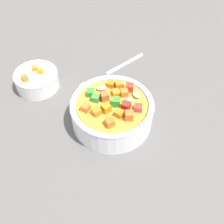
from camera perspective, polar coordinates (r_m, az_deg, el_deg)
name	(u,v)px	position (r cm, az deg, el deg)	size (l,w,h in cm)	color
ground_plane	(112,124)	(52.30, 0.00, -2.70)	(140.00, 140.00, 2.00)	#565451
soup_bowl_main	(112,111)	(49.25, 0.02, 0.18)	(15.33, 15.33, 6.60)	white
spoon	(107,72)	(61.02, -1.09, 8.49)	(16.77, 11.59, 0.95)	silver
side_bowl_small	(37,79)	(59.11, -15.86, 6.76)	(9.19, 9.19, 4.49)	white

